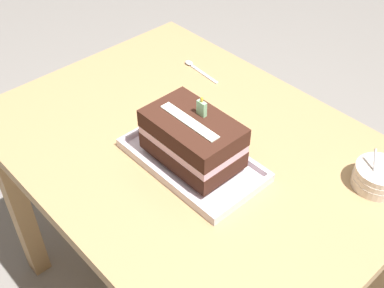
{
  "coord_description": "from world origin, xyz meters",
  "views": [
    {
      "loc": [
        0.7,
        -0.64,
        1.56
      ],
      "look_at": [
        0.03,
        -0.02,
        0.76
      ],
      "focal_mm": 45.72,
      "sensor_mm": 36.0,
      "label": 1
    }
  ],
  "objects_px": {
    "foil_tray": "(193,161)",
    "serving_spoon_near_tray": "(195,67)",
    "birthday_cake": "(193,138)",
    "bowl_stack": "(378,177)"
  },
  "relations": [
    {
      "from": "foil_tray",
      "to": "serving_spoon_near_tray",
      "type": "bearing_deg",
      "value": 136.43
    },
    {
      "from": "foil_tray",
      "to": "bowl_stack",
      "type": "xyz_separation_m",
      "value": [
        0.35,
        0.27,
        0.02
      ]
    },
    {
      "from": "foil_tray",
      "to": "birthday_cake",
      "type": "bearing_deg",
      "value": 90.0
    },
    {
      "from": "foil_tray",
      "to": "serving_spoon_near_tray",
      "type": "height_order",
      "value": "foil_tray"
    },
    {
      "from": "serving_spoon_near_tray",
      "to": "foil_tray",
      "type": "bearing_deg",
      "value": -43.57
    },
    {
      "from": "birthday_cake",
      "to": "serving_spoon_near_tray",
      "type": "bearing_deg",
      "value": 136.44
    },
    {
      "from": "foil_tray",
      "to": "serving_spoon_near_tray",
      "type": "relative_size",
      "value": 2.32
    },
    {
      "from": "foil_tray",
      "to": "serving_spoon_near_tray",
      "type": "distance_m",
      "value": 0.43
    },
    {
      "from": "birthday_cake",
      "to": "serving_spoon_near_tray",
      "type": "distance_m",
      "value": 0.44
    },
    {
      "from": "birthday_cake",
      "to": "serving_spoon_near_tray",
      "type": "xyz_separation_m",
      "value": [
        -0.31,
        0.3,
        -0.08
      ]
    }
  ]
}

